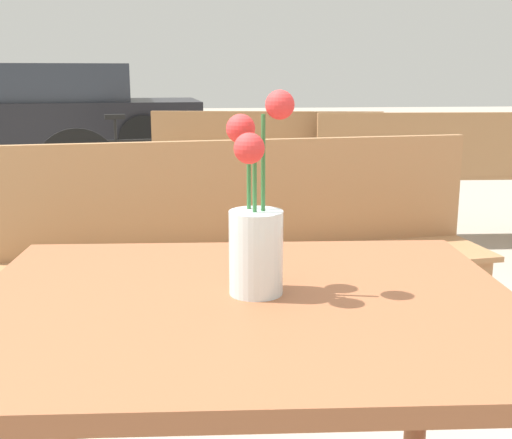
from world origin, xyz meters
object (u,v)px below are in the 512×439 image
parked_car (48,114)px  bench_middle (450,172)px  table_front (245,358)px  bench_near (245,248)px  bicycle (139,165)px  bench_far (266,175)px  flower_vase (256,236)px

parked_car → bench_middle: bearing=-53.7°
table_front → bench_near: size_ratio=0.53×
table_front → bicycle: 4.33m
bench_near → bench_far: same height
flower_vase → bench_middle: size_ratio=0.19×
parked_car → bench_near: bearing=-73.0°
table_front → bicycle: (-0.47, 4.30, -0.26)m
flower_vase → parked_car: bearing=103.8°
bench_far → flower_vase: bearing=-97.6°
table_front → bicycle: size_ratio=0.60×
table_front → parked_car: 7.78m
bench_near → bicycle: bench_near is taller
bicycle → parked_car: (-1.36, 3.27, 0.23)m
bench_near → bench_middle: bearing=48.9°
table_front → bench_middle: bench_middle is taller
parked_car → flower_vase: bearing=-76.2°
bicycle → table_front: bearing=-83.8°
bench_middle → table_front: bearing=-118.8°
bench_far → parked_car: bearing=116.1°
flower_vase → bicycle: size_ratio=0.21×
bench_near → bench_middle: 2.26m
bench_far → bicycle: size_ratio=0.94×
flower_vase → bicycle: bearing=96.5°
flower_vase → bench_far: flower_vase is taller
bench_far → bench_near: bearing=-99.7°
flower_vase → bench_far: 3.02m
bench_far → table_front: bearing=-97.9°
table_front → bench_far: size_ratio=0.63×
flower_vase → bench_middle: bearing=61.3°
bicycle → bench_far: bearing=-56.0°
bicycle → bench_near: bearing=-79.4°
bench_middle → bench_far: (-1.18, 0.08, -0.01)m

